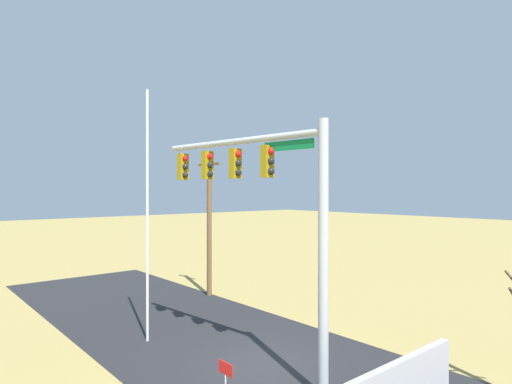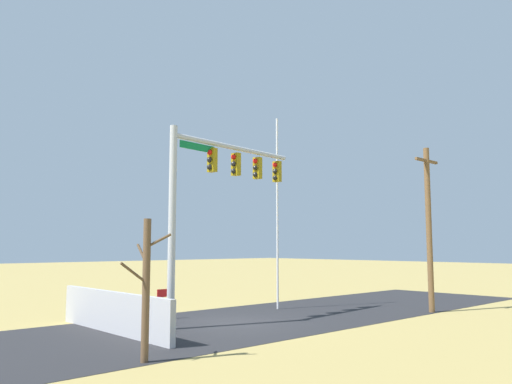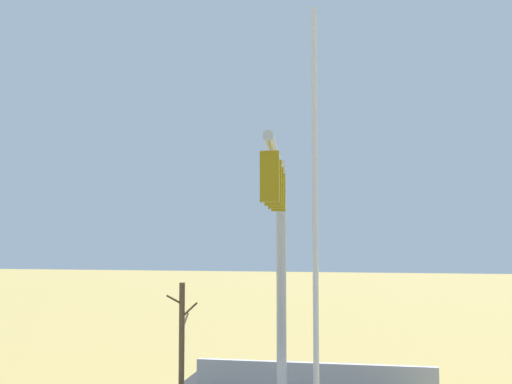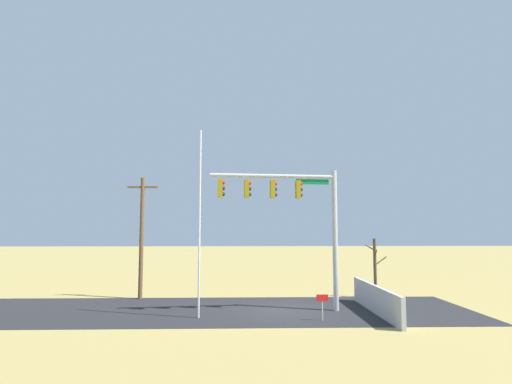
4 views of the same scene
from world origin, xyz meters
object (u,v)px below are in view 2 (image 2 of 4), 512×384
at_px(utility_pole, 429,225).
at_px(signal_mast, 214,186).
at_px(flagpole, 277,212).
at_px(open_sign, 163,297).
at_px(bare_tree, 146,287).

bearing_deg(utility_pole, signal_mast, -24.74).
distance_m(flagpole, open_sign, 7.02).
distance_m(signal_mast, open_sign, 5.04).
bearing_deg(utility_pole, flagpole, -53.03).
xyz_separation_m(signal_mast, bare_tree, (5.48, 4.19, -3.47)).
xyz_separation_m(flagpole, bare_tree, (10.48, 5.55, -2.73)).
bearing_deg(utility_pole, open_sign, -32.26).
distance_m(signal_mast, utility_pole, 10.27).
height_order(utility_pole, bare_tree, utility_pole).
bearing_deg(utility_pole, bare_tree, -0.25).
distance_m(utility_pole, bare_tree, 14.85).
bearing_deg(signal_mast, utility_pole, 155.26).
height_order(signal_mast, open_sign, signal_mast).
relative_size(utility_pole, open_sign, 6.18).
bearing_deg(flagpole, open_sign, -7.52).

